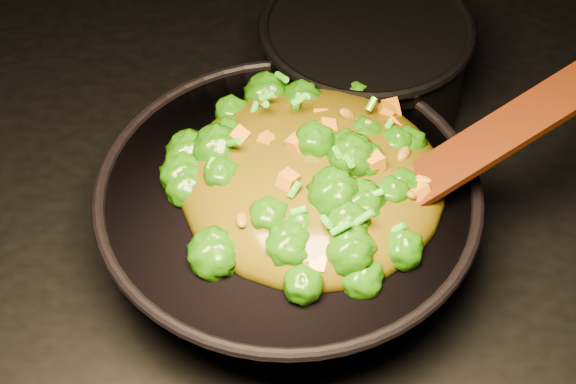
{
  "coord_description": "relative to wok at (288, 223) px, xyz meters",
  "views": [
    {
      "loc": [
        -0.11,
        -0.59,
        1.68
      ],
      "look_at": [
        -0.1,
        0.0,
        0.99
      ],
      "focal_mm": 55.0,
      "sensor_mm": 36.0,
      "label": 1
    }
  ],
  "objects": [
    {
      "name": "spatula",
      "position": [
        0.18,
        0.0,
        0.11
      ],
      "size": [
        0.29,
        0.16,
        0.13
      ],
      "primitive_type": "cube",
      "rotation": [
        0.0,
        -0.38,
        0.41
      ],
      "color": "#361306",
      "rests_on": "wok"
    },
    {
      "name": "back_pot",
      "position": [
        0.09,
        0.23,
        0.02
      ],
      "size": [
        0.26,
        0.26,
        0.14
      ],
      "primitive_type": "cylinder",
      "rotation": [
        0.0,
        0.0,
        -0.1
      ],
      "color": "black",
      "rests_on": "stovetop"
    },
    {
      "name": "wok",
      "position": [
        0.0,
        0.0,
        0.0
      ],
      "size": [
        0.46,
        0.46,
        0.11
      ],
      "primitive_type": null,
      "rotation": [
        0.0,
        0.0,
        -0.24
      ],
      "color": "black",
      "rests_on": "stovetop"
    },
    {
      "name": "stir_fry",
      "position": [
        0.02,
        0.01,
        0.1
      ],
      "size": [
        0.31,
        0.31,
        0.09
      ],
      "primitive_type": null,
      "rotation": [
        0.0,
        0.0,
        -0.15
      ],
      "color": "#1D5806",
      "rests_on": "wok"
    }
  ]
}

